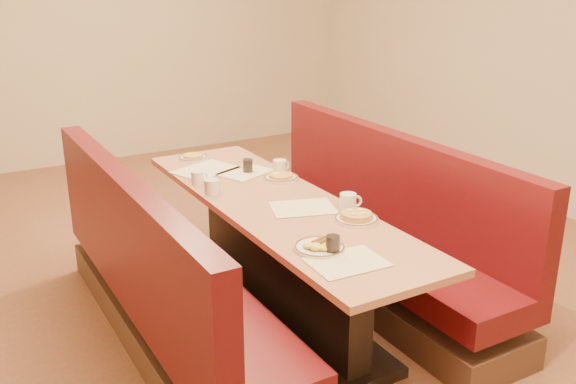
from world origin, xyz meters
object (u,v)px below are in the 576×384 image
booth_left (162,289)px  coffee_mug_a (349,202)px  pancake_plate (356,217)px  soda_tumbler_mid (248,166)px  booth_right (373,237)px  coffee_mug_c (280,167)px  soda_tumbler_near (333,245)px  diner_table (277,259)px  coffee_mug_b (212,187)px  coffee_mug_d (198,177)px  eggs_plate (319,247)px

booth_left → coffee_mug_a: bearing=-18.1°
pancake_plate → coffee_mug_a: 0.16m
soda_tumbler_mid → booth_right: bearing=-43.8°
coffee_mug_c → soda_tumbler_near: size_ratio=1.33×
coffee_mug_a → soda_tumbler_mid: coffee_mug_a is taller
booth_right → pancake_plate: (-0.50, -0.48, 0.41)m
diner_table → booth_right: 0.73m
coffee_mug_c → soda_tumbler_mid: coffee_mug_c is taller
booth_left → pancake_plate: bearing=-26.7°
booth_left → coffee_mug_c: (1.02, 0.46, 0.44)m
coffee_mug_b → soda_tumbler_near: size_ratio=1.30×
coffee_mug_a → coffee_mug_d: (-0.56, 0.87, -0.01)m
pancake_plate → soda_tumbler_mid: (-0.12, 1.08, 0.03)m
coffee_mug_b → coffee_mug_d: bearing=84.6°
soda_tumbler_mid → pancake_plate: bearing=-83.7°
booth_right → coffee_mug_c: size_ratio=19.78×
booth_right → coffee_mug_a: booth_right is taller
diner_table → coffee_mug_d: 0.73m
booth_left → soda_tumbler_mid: 1.12m
booth_left → eggs_plate: (0.58, -0.71, 0.40)m
soda_tumbler_near → pancake_plate: bearing=40.1°
soda_tumbler_near → coffee_mug_c: bearing=71.9°
diner_table → soda_tumbler_near: 0.90m
booth_left → pancake_plate: 1.15m
booth_left → coffee_mug_c: booth_left is taller
diner_table → soda_tumbler_mid: size_ratio=26.99×
pancake_plate → coffee_mug_d: 1.14m
coffee_mug_a → eggs_plate: bearing=-122.8°
coffee_mug_a → soda_tumbler_mid: size_ratio=1.42×
booth_left → diner_table: bearing=0.0°
eggs_plate → soda_tumbler_near: soda_tumbler_near is taller
coffee_mug_c → coffee_mug_b: bearing=-171.9°
coffee_mug_b → soda_tumbler_mid: bearing=31.0°
pancake_plate → soda_tumbler_near: size_ratio=2.55×
booth_right → coffee_mug_d: bearing=152.1°
eggs_plate → coffee_mug_b: size_ratio=2.07×
coffee_mug_b → coffee_mug_d: size_ratio=1.10×
coffee_mug_a → diner_table: bearing=146.9°
diner_table → soda_tumbler_mid: soda_tumbler_mid is taller
diner_table → coffee_mug_b: (-0.28, 0.31, 0.42)m
booth_left → soda_tumbler_near: 1.08m
coffee_mug_c → soda_tumbler_near: bearing=-115.1°
coffee_mug_d → soda_tumbler_mid: 0.39m
diner_table → booth_left: (-0.73, 0.00, -0.01)m
eggs_plate → soda_tumbler_mid: soda_tumbler_mid is taller
coffee_mug_b → booth_right: bearing=-22.7°
booth_right → soda_tumbler_near: (-0.86, -0.78, 0.44)m
pancake_plate → coffee_mug_c: bearing=86.7°
booth_left → coffee_mug_d: 0.82m
eggs_plate → coffee_mug_b: bearing=97.0°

